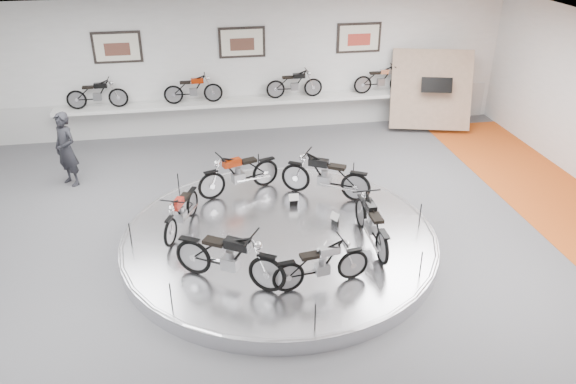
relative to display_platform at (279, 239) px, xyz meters
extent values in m
plane|color=#515154|center=(0.00, -0.30, -0.15)|extent=(16.00, 16.00, 0.00)
plane|color=white|center=(0.00, -0.30, 3.85)|extent=(16.00, 16.00, 0.00)
plane|color=silver|center=(0.00, 6.70, 1.85)|extent=(16.00, 0.00, 16.00)
cube|color=#BCBCBA|center=(0.00, 6.68, 0.40)|extent=(15.68, 0.04, 1.10)
cylinder|color=silver|center=(0.00, 0.00, 0.00)|extent=(6.40, 6.40, 0.30)
torus|color=#B2B2BA|center=(0.00, 0.00, 0.12)|extent=(6.40, 6.40, 0.10)
cube|color=silver|center=(0.00, 6.40, 0.85)|extent=(11.00, 0.55, 0.10)
cube|color=beige|center=(-3.50, 6.66, 2.55)|extent=(1.35, 0.06, 0.88)
cube|color=beige|center=(0.00, 6.66, 2.55)|extent=(1.35, 0.06, 0.88)
cube|color=beige|center=(3.50, 6.66, 2.55)|extent=(1.35, 0.06, 0.88)
cube|color=tan|center=(5.60, 5.80, 1.10)|extent=(2.56, 1.52, 2.30)
imported|color=black|center=(-4.69, 3.73, 0.79)|extent=(0.80, 0.80, 1.87)
camera|label=1|loc=(-1.52, -9.67, 6.23)|focal=35.00mm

